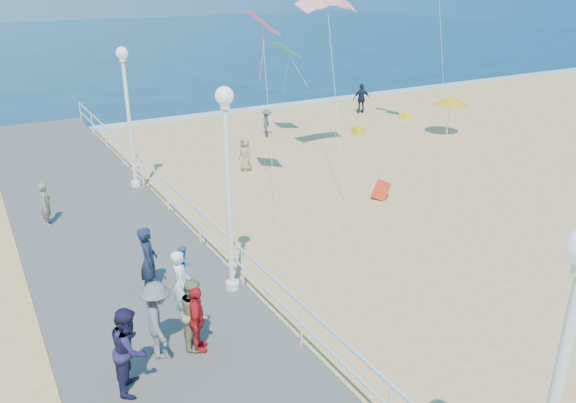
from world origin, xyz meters
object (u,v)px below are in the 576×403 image
spectator_3 (197,320)px  box_kite (381,192)px  lamp_post_mid (228,171)px  beach_chair_right (405,116)px  spectator_1 (195,313)px  beach_walker_b (361,99)px  woman_holding_toddler (181,284)px  spectator_7 (130,349)px  lamp_post_near (556,393)px  beach_walker_a (267,123)px  spectator_2 (158,320)px  toddler_held (184,263)px  spectator_6 (46,204)px  beach_chair_left (358,131)px  beach_umbrella (450,101)px  lamp_post_far (127,104)px  beach_walker_c (245,154)px  spectator_0 (149,261)px

spectator_3 → box_kite: size_ratio=2.60×
lamp_post_mid → beach_chair_right: (17.68, 13.44, -3.46)m
lamp_post_mid → spectator_1: (-1.71, -1.80, -2.44)m
box_kite → beach_walker_b: bearing=13.0°
woman_holding_toddler → lamp_post_mid: bearing=-53.7°
spectator_7 → box_kite: size_ratio=3.03×
lamp_post_near → beach_walker_a: bearing=69.7°
spectator_2 → beach_chair_right: (20.21, 15.22, -1.09)m
toddler_held → spectator_7: (-1.92, -2.11, -0.39)m
lamp_post_near → spectator_3: size_ratio=3.41×
spectator_6 → beach_walker_a: 14.19m
spectator_6 → beach_chair_left: (16.64, 5.25, -0.92)m
toddler_held → spectator_1: 1.53m
lamp_post_mid → beach_umbrella: (17.11, 9.42, -1.75)m
toddler_held → spectator_2: size_ratio=0.51×
spectator_2 → toddler_held: bearing=-30.6°
spectator_1 → beach_walker_b: spectator_1 is taller
beach_walker_b → lamp_post_mid: bearing=61.4°
spectator_2 → spectator_6: spectator_2 is taller
lamp_post_mid → lamp_post_far: same height
beach_walker_c → spectator_2: bearing=-44.0°
spectator_6 → beach_chair_right: size_ratio=2.63×
lamp_post_near → lamp_post_mid: size_ratio=1.00×
beach_walker_a → beach_walker_b: size_ratio=0.81×
beach_umbrella → lamp_post_near: bearing=-132.9°
beach_chair_right → lamp_post_near: bearing=-128.2°
woman_holding_toddler → beach_chair_right: size_ratio=3.13×
woman_holding_toddler → spectator_1: woman_holding_toddler is taller
lamp_post_near → spectator_6: bearing=102.6°
beach_walker_a → beach_umbrella: size_ratio=0.69×
toddler_held → spectator_3: size_ratio=0.58×
spectator_6 → beach_walker_b: (19.91, 9.32, -0.20)m
lamp_post_far → spectator_6: (-3.53, -2.17, -2.54)m
beach_walker_c → lamp_post_near: bearing=-25.5°
spectator_7 → beach_walker_a: size_ratio=1.23×
spectator_3 → spectator_6: (-1.78, 8.85, -0.06)m
spectator_1 → spectator_3: spectator_1 is taller
toddler_held → spectator_0: 1.34m
lamp_post_near → spectator_3: bearing=104.1°
box_kite → beach_chair_right: 13.54m
lamp_post_near → beach_walker_c: size_ratio=3.52×
woman_holding_toddler → beach_walker_b: (17.93, 16.68, -0.34)m
spectator_3 → box_kite: bearing=-36.4°
spectator_2 → beach_walker_c: (7.60, 11.39, -0.53)m
spectator_6 → box_kite: spectator_6 is taller
lamp_post_near → lamp_post_far: size_ratio=1.00×
toddler_held → beach_chair_right: bearing=-36.7°
lamp_post_far → spectator_7: size_ratio=2.92×
lamp_post_near → toddler_held: (-1.40, 8.62, -1.96)m
lamp_post_far → beach_chair_right: lamp_post_far is taller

